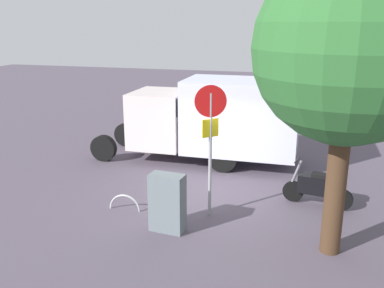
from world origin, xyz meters
The scene contains 7 objects.
ground_plane centered at (0.00, 0.00, 0.00)m, with size 60.00×60.00×0.00m, color #524855.
box_truck_near centered at (0.64, -3.07, 1.58)m, with size 6.94×2.25×2.85m.
motorcycle centered at (-2.89, -0.24, 0.52)m, with size 1.80×0.64×1.20m.
stop_sign centered at (-0.28, 1.09, 2.18)m, with size 0.71×0.33×3.27m.
street_tree centered at (-3.15, 2.08, 4.18)m, with size 3.65×3.65×6.03m.
utility_cabinet centered at (0.45, 2.15, 0.68)m, with size 0.79×0.41×1.37m, color slate.
bike_rack_hoop centered at (1.88, 1.43, 0.00)m, with size 0.85×0.85×0.05m, color #B7B7BC.
Camera 1 is at (-2.59, 10.61, 4.69)m, focal length 39.84 mm.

